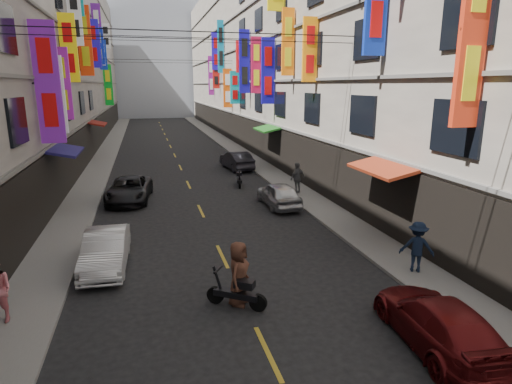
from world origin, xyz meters
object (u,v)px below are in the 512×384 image
car_right_mid (279,194)px  car_left_mid (106,250)px  car_left_far (129,190)px  pedestrian_crossing (239,273)px  scooter_far_right (239,179)px  car_right_far (236,160)px  car_right_near (438,322)px  pedestrian_rfar (297,178)px  pedestrian_rnear (417,247)px  scooter_crossing (237,293)px

car_right_mid → car_left_mid: bearing=34.5°
car_left_far → pedestrian_crossing: 12.86m
scooter_far_right → car_right_far: size_ratio=0.44×
car_right_near → pedestrian_rfar: size_ratio=2.38×
car_right_near → pedestrian_rfar: pedestrian_rfar is taller
scooter_far_right → pedestrian_rfar: (2.69, -3.09, 0.56)m
scooter_far_right → car_left_mid: car_left_mid is taller
scooter_far_right → pedestrian_rfar: 4.14m
pedestrian_rnear → pedestrian_rfar: bearing=-57.5°
scooter_far_right → scooter_crossing: bearing=87.5°
pedestrian_rfar → car_right_mid: bearing=22.5°
scooter_far_right → pedestrian_rfar: bearing=141.1°
scooter_crossing → car_left_mid: car_left_mid is taller
car_left_mid → pedestrian_rnear: (9.91, -3.10, 0.32)m
car_left_far → car_right_near: size_ratio=1.09×
car_right_far → pedestrian_rnear: size_ratio=2.44×
car_right_near → pedestrian_crossing: pedestrian_crossing is taller
scooter_crossing → car_left_mid: 5.32m
car_right_near → scooter_far_right: bearing=-81.9°
pedestrian_crossing → pedestrian_rnear: bearing=-53.4°
scooter_crossing → car_right_far: size_ratio=0.38×
car_left_mid → pedestrian_rnear: bearing=-15.2°
car_right_near → car_right_mid: 12.59m
car_right_mid → car_right_far: bearing=-91.7°
scooter_far_right → car_right_near: car_right_near is taller
scooter_far_right → car_left_far: car_left_far is taller
car_left_mid → car_right_far: 18.12m
scooter_far_right → pedestrian_rnear: 14.25m
car_left_far → pedestrian_rfar: bearing=-0.2°
pedestrian_rnear → pedestrian_rfar: pedestrian_rfar is taller
car_right_near → car_right_mid: size_ratio=1.12×
pedestrian_crossing → car_right_far: bearing=20.3°
car_right_near → pedestrian_rnear: bearing=-112.7°
car_right_mid → pedestrian_rfar: 2.58m
car_left_far → car_right_far: bearing=51.4°
car_right_near → car_right_far: (0.00, 22.99, 0.07)m
car_right_mid → car_right_far: 10.41m
car_left_far → car_right_near: 17.29m
car_right_near → scooter_crossing: bearing=-30.2°
scooter_crossing → pedestrian_rfar: 12.97m
car_left_far → pedestrian_rfar: pedestrian_rfar is taller
car_right_mid → pedestrian_rnear: size_ratio=2.23×
scooter_crossing → car_right_mid: car_right_mid is taller
car_left_far → car_right_mid: bearing=-15.3°
scooter_far_right → car_right_mid: (0.98, -5.00, 0.20)m
scooter_far_right → pedestrian_rfar: size_ratio=1.01×
scooter_crossing → car_left_mid: size_ratio=0.40×
car_left_mid → car_right_far: car_right_far is taller
car_right_near → pedestrian_crossing: (-4.16, 3.17, 0.32)m
car_left_mid → car_left_far: (0.54, 8.86, -0.00)m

